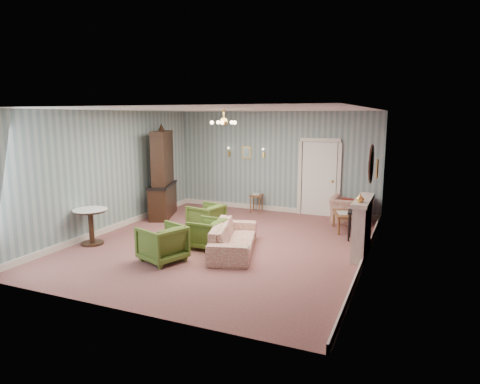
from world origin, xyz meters
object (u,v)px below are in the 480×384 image
at_px(olive_chair_b, 207,232).
at_px(wingback_chair, 352,206).
at_px(side_table_black, 358,226).
at_px(dresser, 162,172).
at_px(pedestal_table, 91,227).
at_px(fireplace, 362,227).
at_px(olive_chair_a, 162,242).
at_px(sofa_chintz, 234,233).
at_px(coffee_table, 344,222).
at_px(olive_chair_c, 206,216).

bearing_deg(olive_chair_b, wingback_chair, 145.32).
height_order(olive_chair_b, side_table_black, olive_chair_b).
distance_m(dresser, pedestal_table, 2.94).
distance_m(dresser, fireplace, 5.69).
bearing_deg(olive_chair_a, wingback_chair, 167.34).
xyz_separation_m(olive_chair_a, fireplace, (3.48, 1.89, 0.19)).
height_order(sofa_chintz, pedestal_table, sofa_chintz).
bearing_deg(sofa_chintz, olive_chair_a, 119.48).
height_order(olive_chair_a, wingback_chair, wingback_chair).
distance_m(dresser, side_table_black, 5.38).
relative_size(olive_chair_a, dresser, 0.31).
bearing_deg(side_table_black, olive_chair_a, -138.42).
xyz_separation_m(wingback_chair, dresser, (-4.94, -1.33, 0.80)).
distance_m(olive_chair_a, coffee_table, 4.59).
relative_size(olive_chair_c, coffee_table, 0.84).
bearing_deg(coffee_table, sofa_chintz, -126.20).
bearing_deg(olive_chair_a, pedestal_table, -78.47).
relative_size(olive_chair_b, coffee_table, 0.79).
bearing_deg(side_table_black, coffee_table, 120.37).
xyz_separation_m(olive_chair_c, dresser, (-1.81, 0.90, 0.89)).
bearing_deg(coffee_table, dresser, -174.70).
relative_size(wingback_chair, fireplace, 0.74).
height_order(fireplace, side_table_black, fireplace).
height_order(olive_chair_c, coffee_table, olive_chair_c).
distance_m(olive_chair_b, pedestal_table, 2.55).
bearing_deg(dresser, sofa_chintz, -54.49).
distance_m(olive_chair_a, olive_chair_c, 2.24).
distance_m(sofa_chintz, wingback_chair, 3.88).
bearing_deg(coffee_table, wingback_chair, 87.54).
relative_size(sofa_chintz, coffee_table, 2.32).
distance_m(olive_chair_a, sofa_chintz, 1.48).
distance_m(sofa_chintz, dresser, 3.79).
height_order(olive_chair_c, pedestal_table, pedestal_table).
height_order(wingback_chair, dresser, dresser).
relative_size(olive_chair_a, wingback_chair, 0.75).
distance_m(olive_chair_c, pedestal_table, 2.64).
relative_size(olive_chair_a, sofa_chintz, 0.38).
bearing_deg(olive_chair_a, fireplace, 138.98).
xyz_separation_m(olive_chair_a, sofa_chintz, (1.03, 1.07, 0.01)).
height_order(olive_chair_c, dresser, dresser).
bearing_deg(pedestal_table, wingback_chair, 40.02).
height_order(olive_chair_b, dresser, dresser).
relative_size(sofa_chintz, side_table_black, 3.06).
bearing_deg(pedestal_table, olive_chair_a, -8.89).
bearing_deg(wingback_chair, coffee_table, 87.89).
bearing_deg(olive_chair_c, side_table_black, 111.80).
height_order(sofa_chintz, side_table_black, sofa_chintz).
bearing_deg(side_table_black, fireplace, -78.21).
xyz_separation_m(olive_chair_a, dresser, (-2.03, 3.13, 0.86)).
distance_m(olive_chair_c, coffee_table, 3.37).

